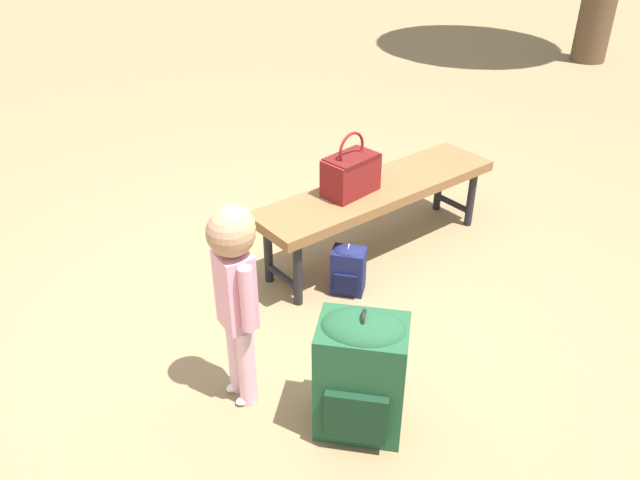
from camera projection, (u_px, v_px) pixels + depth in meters
name	position (u px, v px, depth m)	size (l,w,h in m)	color
ground_plane	(290.00, 319.00, 3.35)	(40.00, 40.00, 0.00)	#8C704C
park_bench	(378.00, 194.00, 3.74)	(1.65, 0.68, 0.45)	brown
handbag	(351.00, 173.00, 3.56)	(0.33, 0.20, 0.37)	maroon
child_standing	(235.00, 278.00, 2.55)	(0.20, 0.25, 0.97)	#E5B2C6
backpack_large	(361.00, 371.00, 2.58)	(0.42, 0.45, 0.61)	#1E4C2D
backpack_small	(348.00, 268.00, 3.50)	(0.21, 0.22, 0.31)	#191E4C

